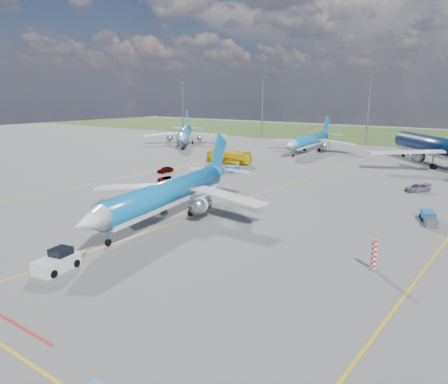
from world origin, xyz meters
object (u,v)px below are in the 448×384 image
Objects in this scene: bg_jet_nnw at (309,152)px; service_car_b at (170,181)px; baggage_tug_w at (429,218)px; baggage_tug_c at (229,170)px; warning_post at (374,255)px; pushback_tug at (58,262)px; apron_bus at (229,157)px; service_car_a at (165,170)px; main_airliner at (168,218)px; bg_jet_n at (438,167)px; service_car_c at (418,188)px; bg_jet_nw at (185,145)px.

bg_jet_nnw is 57.92m from service_car_b.
baggage_tug_c is (-43.18, 14.78, -0.03)m from baggage_tug_w.
baggage_tug_w is (0.70, 20.02, -0.92)m from warning_post.
pushback_tug is at bearing -143.10° from warning_post.
apron_bus reaches higher than service_car_a.
apron_bus reaches higher than baggage_tug_w.
warning_post is at bearing -111.54° from baggage_tug_w.
main_airliner is at bearing -162.47° from apron_bus.
bg_jet_n is 9.01× the size of baggage_tug_c.
apron_bus is 2.13× the size of service_car_b.
service_car_a is 0.74× the size of service_car_b.
apron_bus is (-49.60, 44.49, 0.05)m from warning_post.
bg_jet_nnw is 3.26× the size of apron_bus.
bg_jet_n reaches higher than warning_post.
baggage_tug_w is (24.97, 38.25, -0.24)m from pushback_tug.
service_car_a is (-28.82, 44.36, -0.17)m from pushback_tug.
warning_post reaches higher than baggage_tug_w.
service_car_b reaches higher than service_car_c.
bg_jet_n is 48.60m from apron_bus.
bg_jet_nnw is at bearing 9.77° from service_car_b.
service_car_a is at bearing 153.80° from warning_post.
warning_post is 66.63m from apron_bus.
service_car_a is 0.83× the size of service_car_c.
main_airliner is 44.17m from service_car_c.
pushback_tug is at bearing -93.52° from bg_jet_nw.
baggage_tug_c is (-18.20, 53.03, -0.27)m from pushback_tug.
bg_jet_nw is (-84.21, 67.38, -1.50)m from warning_post.
bg_jet_nw reaches higher than warning_post.
main_airliner is 9.79× the size of service_car_a.
service_car_a is 54.14m from baggage_tug_w.
bg_jet_nw is 84.13m from service_car_c.
warning_post is 0.65× the size of service_car_c.
main_airliner is at bearing -83.20° from service_car_c.
bg_jet_nw is at bearing 155.32° from baggage_tug_c.
service_car_a is at bearing 2.05° from bg_jet_n.
pushback_tug is at bearing -57.75° from baggage_tug_c.
bg_jet_nnw reaches higher than pushback_tug.
service_car_a reaches higher than baggage_tug_w.
main_airliner is 3.38× the size of apron_bus.
bg_jet_nnw reaches higher than apron_bus.
baggage_tug_w is at bearing 46.02° from pushback_tug.
baggage_tug_c is at bearing 42.12° from service_car_a.
bg_jet_n is 48.93m from baggage_tug_c.
main_airliner reaches higher than apron_bus.
baggage_tug_w is (29.11, 18.78, 0.58)m from main_airliner.
apron_bus is (-41.70, -24.92, 1.55)m from bg_jet_n.
baggage_tug_c is (-37.37, -3.94, -0.11)m from service_car_c.
warning_post is 0.08× the size of main_airliner.
service_car_c is 19.61m from baggage_tug_w.
main_airliner is at bearing -53.96° from baggage_tug_c.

